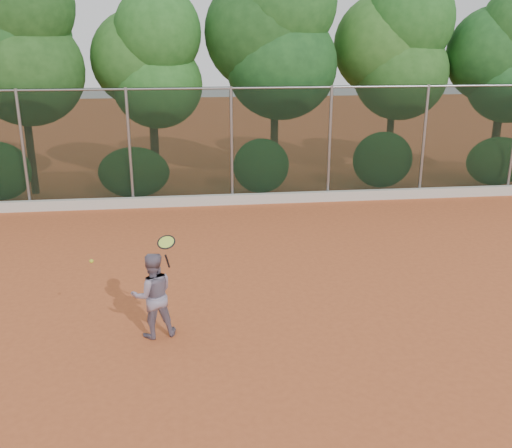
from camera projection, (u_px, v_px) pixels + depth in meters
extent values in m
plane|color=#BD582C|center=(262.00, 301.00, 10.99)|extent=(80.00, 80.00, 0.00)
cube|color=beige|center=(233.00, 199.00, 17.38)|extent=(24.00, 0.20, 0.30)
imported|color=gray|center=(153.00, 295.00, 9.52)|extent=(0.83, 0.70, 1.49)
cube|color=black|center=(232.00, 146.00, 17.05)|extent=(24.00, 0.01, 3.50)
cylinder|color=gray|center=(231.00, 88.00, 16.52)|extent=(24.00, 0.06, 0.06)
cylinder|color=gray|center=(23.00, 151.00, 16.35)|extent=(0.09, 0.09, 3.50)
cylinder|color=gray|center=(130.00, 149.00, 16.70)|extent=(0.09, 0.09, 3.50)
cylinder|color=gray|center=(232.00, 146.00, 17.05)|extent=(0.09, 0.09, 3.50)
cylinder|color=gray|center=(330.00, 144.00, 17.39)|extent=(0.09, 0.09, 3.50)
cylinder|color=gray|center=(424.00, 142.00, 17.74)|extent=(0.09, 0.09, 3.50)
cylinder|color=#3B2416|center=(31.00, 149.00, 18.20)|extent=(0.24, 0.24, 2.90)
ellipsoid|color=#346A28|center=(27.00, 70.00, 17.37)|extent=(3.50, 2.90, 3.40)
ellipsoid|color=#296C29|center=(8.00, 36.00, 17.29)|extent=(3.80, 3.10, 3.70)
ellipsoid|color=#2C6426|center=(21.00, 3.00, 16.70)|extent=(3.10, 2.60, 3.20)
cylinder|color=#3C2417|center=(155.00, 152.00, 19.11)|extent=(0.28, 0.28, 2.40)
ellipsoid|color=#266121|center=(157.00, 85.00, 18.35)|extent=(2.90, 2.40, 2.80)
ellipsoid|color=#275A1E|center=(141.00, 59.00, 18.33)|extent=(3.20, 2.70, 3.10)
ellipsoid|color=#215A1E|center=(158.00, 32.00, 17.68)|extent=(2.70, 2.30, 2.90)
cylinder|color=#422A19|center=(274.00, 142.00, 19.20)|extent=(0.26, 0.26, 3.00)
ellipsoid|color=#266527|center=(282.00, 65.00, 18.35)|extent=(3.60, 3.00, 3.50)
ellipsoid|color=#286024|center=(265.00, 33.00, 18.26)|extent=(3.90, 3.20, 3.80)
ellipsoid|color=#2F762D|center=(286.00, 2.00, 17.67)|extent=(3.20, 2.70, 3.30)
cylinder|color=#3D2817|center=(389.00, 143.00, 19.90)|extent=(0.24, 0.24, 2.70)
ellipsoid|color=#25551D|center=(401.00, 73.00, 19.10)|extent=(3.20, 2.70, 3.10)
ellipsoid|color=#295A1F|center=(386.00, 45.00, 19.05)|extent=(3.50, 2.90, 3.40)
ellipsoid|color=#1E551D|center=(409.00, 20.00, 18.49)|extent=(3.00, 2.50, 3.10)
cylinder|color=#402818|center=(495.00, 145.00, 19.99)|extent=(0.28, 0.28, 2.50)
ellipsoid|color=#2D7630|center=(510.00, 80.00, 19.21)|extent=(3.00, 2.50, 2.90)
ellipsoid|color=#286727|center=(495.00, 55.00, 19.19)|extent=(3.30, 2.80, 3.20)
ellipsoid|color=#306225|center=(134.00, 172.00, 17.74)|extent=(2.20, 1.16, 1.60)
ellipsoid|color=#2C722B|center=(261.00, 166.00, 18.17)|extent=(1.80, 1.04, 1.76)
ellipsoid|color=#2B6325|center=(383.00, 160.00, 18.60)|extent=(2.00, 1.10, 1.84)
ellipsoid|color=#39732C|center=(497.00, 161.00, 19.11)|extent=(2.16, 1.12, 1.64)
cylinder|color=black|center=(167.00, 261.00, 9.23)|extent=(0.08, 0.18, 0.28)
torus|color=black|center=(166.00, 242.00, 9.06)|extent=(0.36, 0.35, 0.17)
cylinder|color=#C3E744|center=(166.00, 242.00, 9.06)|extent=(0.31, 0.29, 0.13)
sphere|color=gold|center=(91.00, 261.00, 8.94)|extent=(0.07, 0.07, 0.07)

